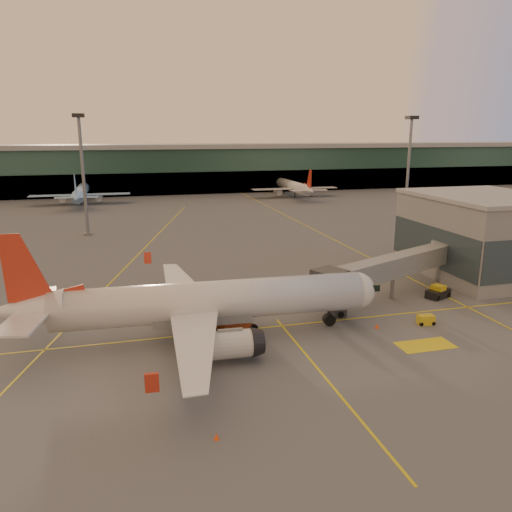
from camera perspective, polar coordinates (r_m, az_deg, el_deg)
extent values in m
plane|color=#4C4F54|center=(52.78, -0.59, -10.47)|extent=(600.00, 600.00, 0.00)
cube|color=gold|center=(57.24, -1.83, -8.46)|extent=(80.00, 0.25, 0.01)
cube|color=gold|center=(94.18, -13.31, 0.18)|extent=(31.30, 115.98, 0.01)
cube|color=gold|center=(125.75, 4.86, 3.92)|extent=(0.25, 160.00, 0.01)
cube|color=gold|center=(47.39, 7.91, -13.60)|extent=(0.25, 30.00, 0.01)
cube|color=gold|center=(56.35, 18.79, -9.62)|extent=(6.00, 3.00, 0.01)
cube|color=#19382D|center=(189.46, -11.34, 9.52)|extent=(400.00, 18.00, 16.00)
cube|color=gray|center=(189.03, -11.47, 12.17)|extent=(400.00, 20.00, 1.60)
cube|color=black|center=(181.36, -11.10, 8.07)|extent=(400.00, 1.00, 8.00)
cube|color=slate|center=(85.50, 24.54, 2.02)|extent=(18.00, 22.00, 12.00)
cube|color=#2D3D47|center=(80.38, 19.50, 1.07)|extent=(0.30, 21.60, 6.00)
cube|color=gray|center=(84.56, 24.97, 6.20)|extent=(18.40, 22.40, 0.60)
cylinder|color=slate|center=(113.28, -19.12, 8.49)|extent=(0.70, 0.70, 25.00)
cube|color=black|center=(112.95, -19.65, 14.90)|extent=(2.40, 2.40, 0.80)
cube|color=slate|center=(114.94, -18.64, 2.41)|extent=(1.60, 1.60, 0.50)
cylinder|color=slate|center=(127.80, 16.98, 9.18)|extent=(0.70, 0.70, 25.00)
cube|color=black|center=(127.50, 17.39, 14.87)|extent=(2.40, 2.40, 0.80)
cube|color=slate|center=(129.28, 16.59, 3.77)|extent=(1.60, 1.60, 0.50)
cylinder|color=silver|center=(53.98, -4.97, -5.09)|extent=(33.32, 5.64, 4.26)
sphere|color=silver|center=(58.31, 11.45, -3.86)|extent=(4.17, 4.17, 4.17)
cube|color=black|center=(58.64, 12.56, -3.27)|extent=(2.03, 2.85, 0.75)
cone|color=silver|center=(54.89, -24.71, -5.69)|extent=(7.44, 4.35, 4.05)
cube|color=silver|center=(51.42, -25.10, -6.90)|extent=(4.62, 7.38, 0.21)
cylinder|color=silver|center=(48.98, -2.95, -10.05)|extent=(4.56, 2.95, 2.77)
cylinder|color=black|center=(52.38, -7.16, -9.64)|extent=(1.98, 1.57, 1.92)
cylinder|color=black|center=(52.15, -7.18, -9.05)|extent=(0.38, 0.38, 1.17)
cube|color=silver|center=(58.15, -23.61, -4.40)|extent=(4.09, 7.18, 0.21)
cylinder|color=silver|center=(60.91, -4.97, -5.17)|extent=(4.56, 2.95, 2.77)
cylinder|color=black|center=(57.48, -7.68, -7.46)|extent=(1.98, 1.57, 1.92)
cylinder|color=black|center=(57.27, -7.70, -6.91)|extent=(0.38, 0.38, 1.17)
cube|color=slate|center=(54.32, -6.21, -6.55)|extent=(10.65, 3.84, 1.70)
cylinder|color=black|center=(58.21, 8.35, -7.20)|extent=(1.38, 0.91, 1.34)
cube|color=slate|center=(68.81, 15.45, -1.09)|extent=(24.45, 13.07, 2.70)
cube|color=#2D3035|center=(59.80, 8.41, -2.98)|extent=(4.51, 4.51, 3.00)
cube|color=#2D3035|center=(62.21, 9.25, -5.59)|extent=(1.60, 2.40, 2.40)
cylinder|color=black|center=(61.54, 9.64, -6.62)|extent=(0.80, 0.40, 0.80)
cylinder|color=black|center=(63.42, 8.82, -5.96)|extent=(0.80, 0.40, 0.80)
cylinder|color=slate|center=(69.60, 15.30, -3.42)|extent=(0.50, 0.50, 3.26)
cylinder|color=slate|center=(79.42, 20.85, 0.48)|extent=(4.40, 4.40, 3.00)
cylinder|color=slate|center=(80.11, 20.67, -1.56)|extent=(2.40, 2.40, 3.26)
cube|color=#A03B16|center=(56.64, -2.55, -7.86)|extent=(3.81, 3.18, 1.57)
cube|color=silver|center=(55.65, -2.87, -5.57)|extent=(6.48, 3.87, 2.92)
cylinder|color=black|center=(55.00, -3.78, -8.92)|extent=(1.00, 0.56, 0.94)
cylinder|color=black|center=(56.48, -0.25, -8.26)|extent=(1.00, 0.56, 0.94)
cube|color=gold|center=(61.95, 18.83, -6.90)|extent=(1.97, 1.30, 1.12)
cylinder|color=black|center=(61.34, 18.38, -7.40)|extent=(0.49, 0.28, 0.47)
cylinder|color=black|center=(62.02, 19.62, -7.27)|extent=(0.49, 0.28, 0.47)
cube|color=black|center=(72.17, 20.07, -4.06)|extent=(3.84, 2.97, 1.10)
cube|color=gold|center=(71.95, 20.12, -3.49)|extent=(1.91, 2.02, 0.90)
cylinder|color=black|center=(70.85, 20.06, -4.56)|extent=(0.76, 0.55, 0.70)
cylinder|color=black|center=(72.81, 21.11, -4.16)|extent=(0.76, 0.55, 0.70)
cone|color=#FF4A0D|center=(59.30, 13.66, -7.76)|extent=(0.45, 0.45, 0.57)
cube|color=#FF4A0D|center=(59.39, 13.65, -8.00)|extent=(0.39, 0.39, 0.03)
cone|color=#FF4A0D|center=(38.82, -4.53, -19.86)|extent=(0.40, 0.40, 0.51)
cube|color=#FF4A0D|center=(38.95, -4.53, -20.15)|extent=(0.35, 0.35, 0.03)
cone|color=#FF4A0D|center=(70.19, -9.15, -4.08)|extent=(0.48, 0.48, 0.61)
cube|color=#FF4A0D|center=(70.28, -9.14, -4.30)|extent=(0.42, 0.42, 0.03)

